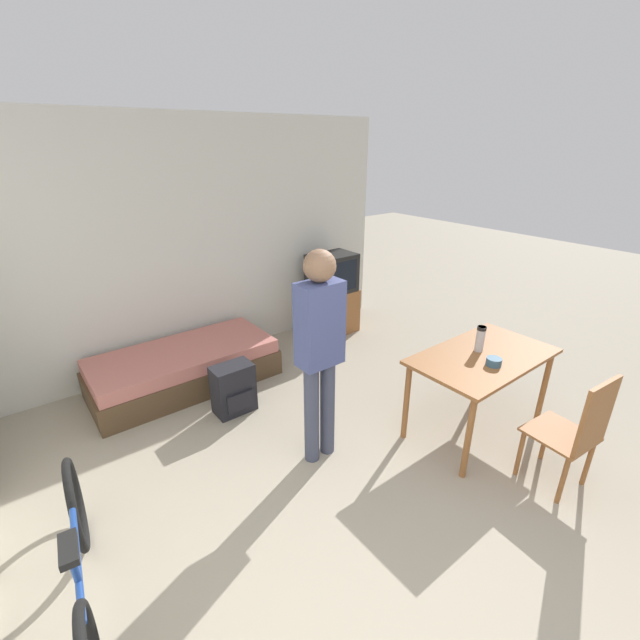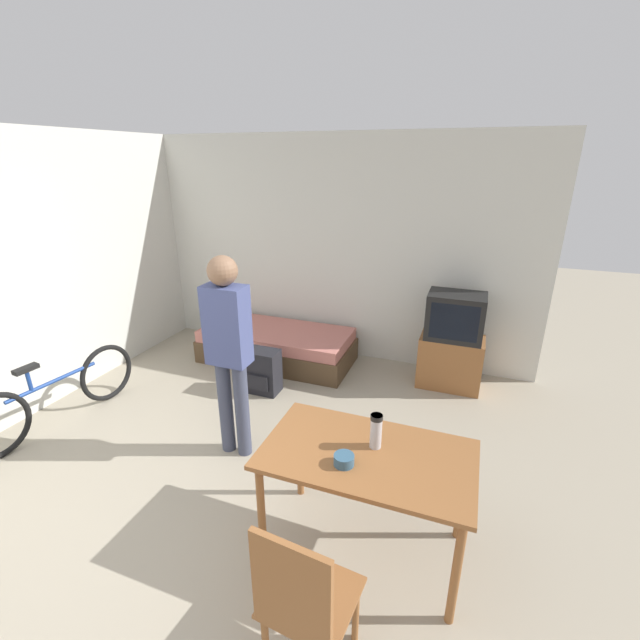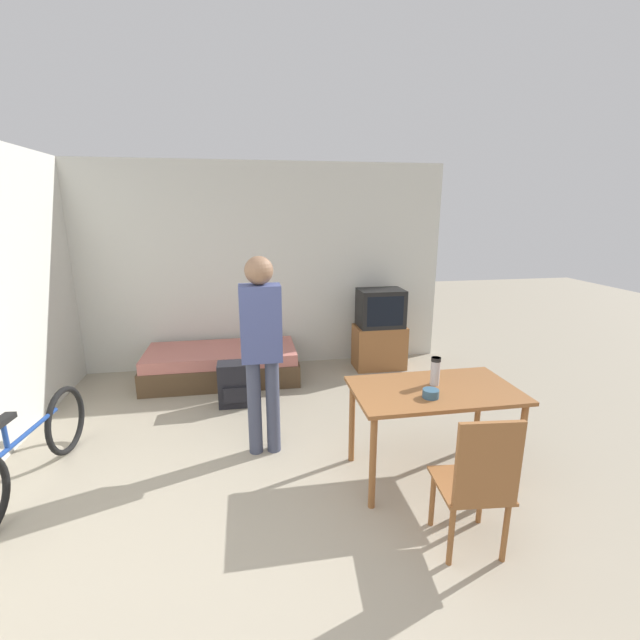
% 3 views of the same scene
% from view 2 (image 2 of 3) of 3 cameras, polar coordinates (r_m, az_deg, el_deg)
% --- Properties ---
extents(ground_plane, '(20.00, 20.00, 0.00)m').
position_cam_2_polar(ground_plane, '(3.25, -28.71, -30.69)').
color(ground_plane, '#9E937F').
extents(wall_back, '(5.30, 0.06, 2.70)m').
position_cam_2_polar(wall_back, '(5.39, -0.04, 9.42)').
color(wall_back, silver).
rests_on(wall_back, ground_plane).
extents(wall_left, '(0.06, 4.80, 2.70)m').
position_cam_2_polar(wall_left, '(5.15, -32.07, 5.68)').
color(wall_left, silver).
rests_on(wall_left, ground_plane).
extents(daybed, '(1.88, 0.85, 0.42)m').
position_cam_2_polar(daybed, '(5.42, -5.76, -3.37)').
color(daybed, '#4C3823').
rests_on(daybed, ground_plane).
extents(tv, '(0.68, 0.41, 1.08)m').
position_cam_2_polar(tv, '(4.90, 17.21, -2.87)').
color(tv, brown).
rests_on(tv, ground_plane).
extents(dining_table, '(1.27, 0.73, 0.76)m').
position_cam_2_polar(dining_table, '(2.77, 6.25, -18.68)').
color(dining_table, brown).
rests_on(dining_table, ground_plane).
extents(wooden_chair, '(0.46, 0.46, 0.96)m').
position_cam_2_polar(wooden_chair, '(2.34, -2.43, -33.27)').
color(wooden_chair, brown).
rests_on(wooden_chair, ground_plane).
extents(bicycle, '(0.24, 1.68, 0.71)m').
position_cam_2_polar(bicycle, '(4.80, -31.73, -8.60)').
color(bicycle, black).
rests_on(bicycle, ground_plane).
extents(person_standing, '(0.34, 0.23, 1.74)m').
position_cam_2_polar(person_standing, '(3.50, -12.10, -3.16)').
color(person_standing, '#3D4256').
rests_on(person_standing, ground_plane).
extents(thermos_flask, '(0.08, 0.08, 0.23)m').
position_cam_2_polar(thermos_flask, '(2.69, 7.49, -14.26)').
color(thermos_flask, '#B7B7BC').
rests_on(thermos_flask, dining_table).
extents(mate_bowl, '(0.12, 0.12, 0.06)m').
position_cam_2_polar(mate_bowl, '(2.60, 3.21, -18.12)').
color(mate_bowl, '#335670').
rests_on(mate_bowl, dining_table).
extents(backpack, '(0.38, 0.27, 0.49)m').
position_cam_2_polar(backpack, '(4.72, -7.76, -6.79)').
color(backpack, black).
rests_on(backpack, ground_plane).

